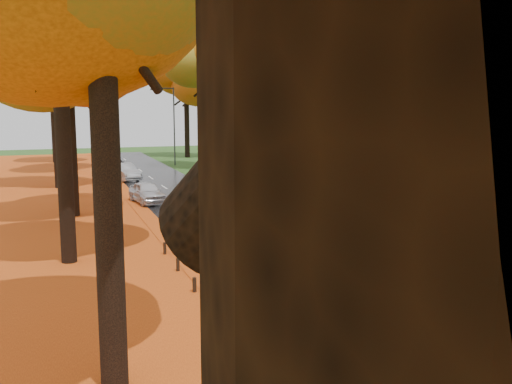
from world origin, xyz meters
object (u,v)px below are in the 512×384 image
car_white (147,192)px  car_dark (115,164)px  streetlamp_near (454,152)px  streetlamp_far (172,120)px  car_silver (124,172)px  bus (269,204)px  streetlamp_mid (238,127)px

car_white → car_dark: car_white is taller
streetlamp_near → streetlamp_far: size_ratio=1.00×
car_silver → car_dark: car_silver is taller
streetlamp_far → bus: size_ratio=0.70×
streetlamp_mid → car_white: size_ratio=2.05×
bus → car_white: (-3.90, 11.48, -0.89)m
streetlamp_near → streetlamp_mid: 22.00m
bus → car_dark: bearing=101.8°
streetlamp_far → bus: bearing=-94.0°
streetlamp_near → car_silver: (-6.30, 33.07, -3.97)m
car_white → car_silver: car_silver is taller
streetlamp_mid → bus: (-2.39, -12.14, -3.12)m
car_white → bus: bearing=-79.5°
streetlamp_mid → car_dark: 20.34m
car_silver → streetlamp_mid: bearing=-75.1°
bus → car_white: bearing=113.7°
streetlamp_near → bus: (-2.39, 9.86, -3.12)m
streetlamp_mid → streetlamp_far: 22.00m
streetlamp_near → car_dark: bearing=98.6°
car_white → car_silver: (0.00, 11.74, 0.04)m
streetlamp_near → streetlamp_mid: same height
streetlamp_mid → streetlamp_far: (0.00, 22.00, 0.00)m
streetlamp_mid → car_dark: (-6.18, 18.94, -4.11)m
car_silver → car_white: bearing=-104.8°
bus → car_dark: (-3.79, 31.09, -0.99)m
streetlamp_far → car_silver: streetlamp_far is taller
streetlamp_near → bus: streetlamp_near is taller
car_white → streetlamp_mid: bearing=-2.2°
streetlamp_far → car_silver: bearing=-119.9°
streetlamp_near → streetlamp_mid: (0.00, 22.00, 0.00)m
car_white → car_dark: (0.12, 19.61, -0.11)m
car_white → streetlamp_near: bearing=-81.9°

